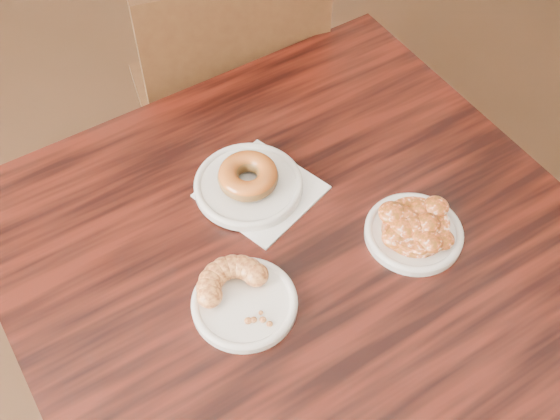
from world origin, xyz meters
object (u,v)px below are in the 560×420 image
apple_fritter (416,225)px  cruller_fragment (244,296)px  cafe_table (303,365)px  chair_far (223,102)px  glazed_donut (248,176)px

apple_fritter → cruller_fragment: 0.29m
cafe_table → chair_far: (0.15, 0.66, 0.08)m
glazed_donut → apple_fritter: bearing=-48.1°
chair_far → glazed_donut: size_ratio=9.20×
cafe_table → apple_fritter: 0.44m
chair_far → cafe_table: bearing=86.6°
chair_far → cruller_fragment: 0.81m
cafe_table → apple_fritter: apple_fritter is taller
cafe_table → cruller_fragment: 0.42m
apple_fritter → cruller_fragment: bearing=177.5°
apple_fritter → cruller_fragment: size_ratio=1.14×
apple_fritter → cafe_table: bearing=166.1°
cafe_table → cruller_fragment: (-0.12, -0.03, 0.40)m
chair_far → apple_fritter: size_ratio=6.42×
glazed_donut → cruller_fragment: 0.22m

